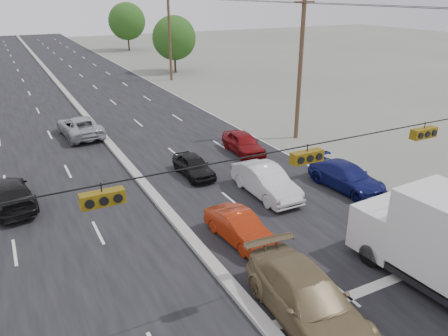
{
  "coord_description": "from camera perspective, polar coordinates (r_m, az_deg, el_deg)",
  "views": [
    {
      "loc": [
        -6.24,
        -9.54,
        10.0
      ],
      "look_at": [
        2.61,
        7.42,
        2.2
      ],
      "focal_mm": 35.0,
      "sensor_mm": 36.0,
      "label": 1
    }
  ],
  "objects": [
    {
      "name": "ground",
      "position": [
        15.17,
        4.47,
        -19.16
      ],
      "size": [
        200.0,
        200.0,
        0.0
      ],
      "primitive_type": "plane",
      "color": "#606356",
      "rests_on": "ground"
    },
    {
      "name": "queue_car_e",
      "position": [
        28.72,
        2.55,
        3.26
      ],
      "size": [
        1.9,
        4.18,
        1.39
      ],
      "primitive_type": "imported",
      "rotation": [
        0.0,
        0.0,
        -0.06
      ],
      "color": "maroon",
      "rests_on": "ground"
    },
    {
      "name": "utility_pole_right_b",
      "position": [
        31.26,
        9.93,
        12.86
      ],
      "size": [
        1.6,
        0.3,
        10.0
      ],
      "color": "#422D1E",
      "rests_on": "ground"
    },
    {
      "name": "queue_car_b",
      "position": [
        22.8,
        5.5,
        -1.79
      ],
      "size": [
        1.65,
        4.71,
        1.55
      ],
      "primitive_type": "imported",
      "rotation": [
        0.0,
        0.0,
        -0.0
      ],
      "color": "silver",
      "rests_on": "ground"
    },
    {
      "name": "utility_pole_right_c",
      "position": [
        53.19,
        -7.13,
        16.75
      ],
      "size": [
        1.6,
        0.3,
        10.0
      ],
      "color": "#422D1E",
      "rests_on": "ground"
    },
    {
      "name": "queue_car_a",
      "position": [
        25.2,
        -3.99,
        0.27
      ],
      "size": [
        1.51,
        3.65,
        1.24
      ],
      "primitive_type": "imported",
      "rotation": [
        0.0,
        0.0,
        0.01
      ],
      "color": "black",
      "rests_on": "ground"
    },
    {
      "name": "center_median",
      "position": [
        41.24,
        -18.19,
        7.19
      ],
      "size": [
        0.5,
        160.0,
        0.2
      ],
      "primitive_type": "cube",
      "color": "gray",
      "rests_on": "ground"
    },
    {
      "name": "tree_right_far",
      "position": [
        82.74,
        -12.57,
        18.2
      ],
      "size": [
        6.4,
        6.4,
        8.16
      ],
      "color": "#382619",
      "rests_on": "ground"
    },
    {
      "name": "oncoming_near",
      "position": [
        23.95,
        -26.26,
        -3.11
      ],
      "size": [
        2.56,
        5.04,
        1.4
      ],
      "primitive_type": "imported",
      "rotation": [
        0.0,
        0.0,
        3.27
      ],
      "color": "black",
      "rests_on": "ground"
    },
    {
      "name": "queue_car_d",
      "position": [
        24.4,
        15.74,
        -1.15
      ],
      "size": [
        2.33,
        4.86,
        1.37
      ],
      "primitive_type": "imported",
      "rotation": [
        0.0,
        0.0,
        0.09
      ],
      "color": "#101551",
      "rests_on": "ground"
    },
    {
      "name": "road_surface",
      "position": [
        41.26,
        -18.17,
        7.05
      ],
      "size": [
        20.0,
        160.0,
        0.02
      ],
      "primitive_type": "cube",
      "color": "black",
      "rests_on": "ground"
    },
    {
      "name": "oncoming_far",
      "position": [
        33.79,
        -18.33,
        5.14
      ],
      "size": [
        2.84,
        5.48,
        1.48
      ],
      "primitive_type": "imported",
      "rotation": [
        0.0,
        0.0,
        3.22
      ],
      "color": "#9A9DA1",
      "rests_on": "ground"
    },
    {
      "name": "red_sedan",
      "position": [
        18.73,
        2.08,
        -7.84
      ],
      "size": [
        1.7,
        3.95,
        1.27
      ],
      "primitive_type": "imported",
      "rotation": [
        0.0,
        0.0,
        0.1
      ],
      "color": "maroon",
      "rests_on": "ground"
    },
    {
      "name": "tan_sedan",
      "position": [
        14.86,
        10.87,
        -16.49
      ],
      "size": [
        2.71,
        5.76,
        1.63
      ],
      "primitive_type": "imported",
      "rotation": [
        0.0,
        0.0,
        -0.08
      ],
      "color": "brown",
      "rests_on": "ground"
    },
    {
      "name": "tree_right_mid",
      "position": [
        58.8,
        -6.54,
        16.52
      ],
      "size": [
        5.6,
        5.6,
        7.14
      ],
      "color": "#382619",
      "rests_on": "ground"
    },
    {
      "name": "traffic_signals",
      "position": [
        13.03,
        10.43,
        1.56
      ],
      "size": [
        25.0,
        0.3,
        0.54
      ],
      "color": "black",
      "rests_on": "ground"
    }
  ]
}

